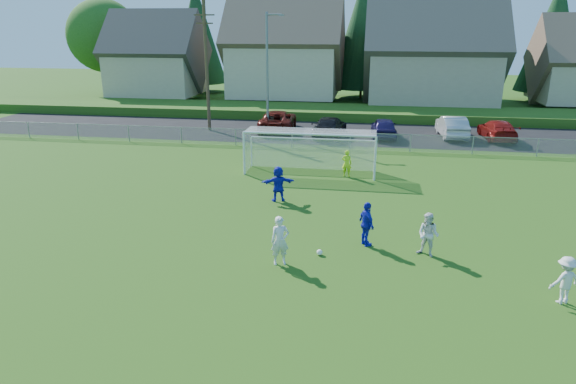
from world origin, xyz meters
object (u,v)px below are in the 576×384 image
(player_blue_a, at_px, (367,224))
(car_e, at_px, (384,128))
(goalkeeper, at_px, (347,163))
(car_c, at_px, (278,121))
(player_white_b, at_px, (428,235))
(car_d, at_px, (330,127))
(car_f, at_px, (452,126))
(player_blue_b, at_px, (278,184))
(player_white_c, at_px, (565,280))
(soccer_goal, at_px, (311,145))
(car_g, at_px, (497,130))
(player_white_a, at_px, (280,241))
(soccer_ball, at_px, (320,252))

(player_blue_a, height_order, car_e, player_blue_a)
(goalkeeper, height_order, car_c, car_c)
(player_white_b, bearing_deg, player_blue_a, -166.65)
(car_d, xyz_separation_m, car_f, (9.15, 1.16, 0.06))
(player_white_b, height_order, player_blue_b, player_blue_b)
(player_white_c, bearing_deg, soccer_goal, -76.54)
(car_f, xyz_separation_m, soccer_goal, (-9.39, -11.33, 0.83))
(player_white_b, distance_m, car_d, 21.34)
(car_d, bearing_deg, player_blue_a, 104.11)
(car_c, height_order, soccer_goal, soccer_goal)
(player_white_c, height_order, player_blue_b, player_blue_b)
(goalkeeper, relative_size, car_d, 0.30)
(car_e, height_order, soccer_goal, soccer_goal)
(player_white_b, distance_m, player_blue_a, 2.33)
(player_blue_b, bearing_deg, goalkeeper, -141.32)
(car_e, bearing_deg, goalkeeper, 75.48)
(player_white_c, bearing_deg, car_e, -99.73)
(car_c, relative_size, soccer_goal, 0.78)
(car_g, bearing_deg, player_blue_a, 63.56)
(car_c, height_order, car_f, car_c)
(car_f, relative_size, soccer_goal, 0.66)
(car_e, distance_m, soccer_goal, 11.28)
(soccer_goal, bearing_deg, car_c, 109.08)
(player_white_a, xyz_separation_m, player_white_c, (9.03, -1.25, -0.13))
(player_blue_b, xyz_separation_m, car_e, (5.24, 15.64, -0.12))
(car_f, bearing_deg, car_d, 3.96)
(car_e, bearing_deg, car_d, -0.14)
(player_blue_a, relative_size, car_f, 0.36)
(player_white_c, xyz_separation_m, car_g, (3.19, 24.24, -0.05))
(player_white_a, distance_m, car_c, 24.07)
(player_white_a, relative_size, goalkeeper, 1.17)
(soccer_ball, distance_m, car_c, 23.44)
(soccer_ball, distance_m, car_d, 21.30)
(car_f, bearing_deg, player_white_b, 76.87)
(car_c, height_order, car_g, car_c)
(car_c, xyz_separation_m, car_e, (8.35, -1.28, -0.06))
(player_white_a, bearing_deg, car_f, 48.24)
(car_d, relative_size, car_f, 1.04)
(player_white_b, bearing_deg, car_g, 100.38)
(soccer_ball, height_order, player_white_b, player_white_b)
(player_blue_a, distance_m, goalkeeper, 9.42)
(player_white_b, height_order, car_d, player_white_b)
(player_blue_b, bearing_deg, car_d, -112.86)
(player_white_a, relative_size, car_e, 0.41)
(player_white_a, bearing_deg, goalkeeper, 60.72)
(player_white_c, relative_size, car_c, 0.26)
(player_blue_a, bearing_deg, player_white_b, -133.66)
(player_white_a, height_order, car_f, player_white_a)
(player_white_c, height_order, goalkeeper, player_white_c)
(player_white_a, relative_size, car_d, 0.35)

